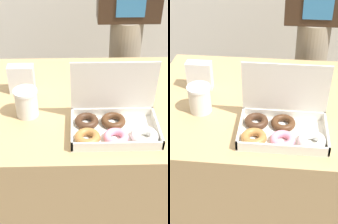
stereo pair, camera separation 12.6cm
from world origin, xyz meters
TOP-DOWN VIEW (x-y plane):
  - ground_plane at (0.00, 0.00)m, footprint 14.00×14.00m
  - table at (0.00, 0.00)m, footprint 1.16×0.84m
  - donut_box at (0.05, -0.23)m, footprint 0.35×0.24m
  - coffee_cup at (-0.31, -0.11)m, footprint 0.10×0.10m
  - napkin_holder at (-0.35, 0.07)m, footprint 0.12×0.05m
  - person_customer at (0.22, 0.64)m, footprint 0.37×0.21m

SIDE VIEW (x-z plane):
  - ground_plane at x=0.00m, z-range 0.00..0.00m
  - table at x=0.00m, z-range 0.00..0.75m
  - donut_box at x=0.05m, z-range 0.66..0.92m
  - coffee_cup at x=-0.31m, z-range 0.75..0.88m
  - napkin_holder at x=-0.35m, z-range 0.75..0.89m
  - person_customer at x=0.22m, z-range 0.09..1.76m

